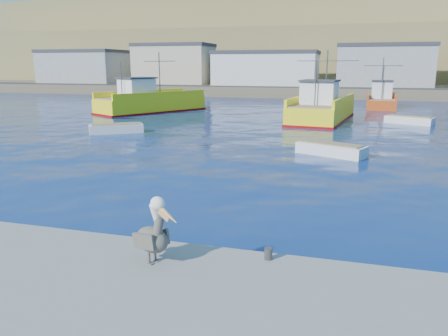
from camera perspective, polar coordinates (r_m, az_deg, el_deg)
name	(u,v)px	position (r m, az deg, el deg)	size (l,w,h in m)	color
ground	(199,221)	(15.12, -3.26, -6.93)	(260.00, 260.00, 0.00)	#071755
dock_bollards	(178,243)	(11.73, -5.97, -9.74)	(36.20, 0.20, 0.30)	#4C4C4C
far_shore	(333,50)	(122.75, 14.09, 14.68)	(200.00, 81.00, 24.00)	brown
trawler_yellow_a	(149,102)	(50.98, -9.73, 8.51)	(10.10, 13.31, 6.72)	yellow
trawler_yellow_b	(322,109)	(43.47, 12.66, 7.57)	(6.18, 13.20, 6.70)	yellow
boat_orange	(381,99)	(58.53, 19.80, 8.45)	(4.62, 8.91, 6.14)	#C84715
skiff_left	(116,129)	(35.54, -13.90, 4.93)	(4.20, 3.49, 0.89)	silver
skiff_mid	(331,150)	(26.69, 13.81, 2.25)	(4.29, 3.00, 0.89)	silver
skiff_extra	(409,121)	(43.27, 23.03, 5.70)	(4.33, 3.00, 0.89)	silver
pelican	(153,234)	(10.80, -9.22, -8.56)	(1.37, 0.85, 1.72)	#595451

